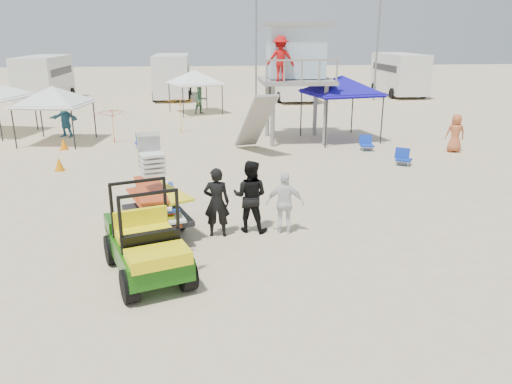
{
  "coord_description": "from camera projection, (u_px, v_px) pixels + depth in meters",
  "views": [
    {
      "loc": [
        -0.65,
        -8.02,
        4.85
      ],
      "look_at": [
        0.5,
        3.0,
        1.3
      ],
      "focal_mm": 35.0,
      "sensor_mm": 36.0,
      "label": 1
    }
  ],
  "objects": [
    {
      "name": "rv_far_right",
      "position": [
        399.0,
        72.0,
        39.9
      ],
      "size": [
        2.64,
        6.6,
        3.25
      ],
      "color": "silver",
      "rests_on": "ground"
    },
    {
      "name": "canopy_white_a",
      "position": [
        52.0,
        89.0,
        22.26
      ],
      "size": [
        3.15,
        3.15,
        2.98
      ],
      "color": "black",
      "rests_on": "ground"
    },
    {
      "name": "rv_mid_right",
      "position": [
        291.0,
        75.0,
        37.59
      ],
      "size": [
        2.64,
        7.0,
        3.25
      ],
      "color": "silver",
      "rests_on": "ground"
    },
    {
      "name": "rv_far_left",
      "position": [
        44.0,
        77.0,
        35.82
      ],
      "size": [
        2.64,
        6.8,
        3.25
      ],
      "color": "silver",
      "rests_on": "ground"
    },
    {
      "name": "lifeguard_tower",
      "position": [
        294.0,
        56.0,
        22.42
      ],
      "size": [
        3.28,
        3.28,
        5.14
      ],
      "color": "gray",
      "rests_on": "ground"
    },
    {
      "name": "light_pole_left",
      "position": [
        256.0,
        46.0,
        33.79
      ],
      "size": [
        0.14,
        0.14,
        8.0
      ],
      "primitive_type": "cylinder",
      "color": "slate",
      "rests_on": "ground"
    },
    {
      "name": "ground",
      "position": [
        246.0,
        310.0,
        9.14
      ],
      "size": [
        140.0,
        140.0,
        0.0
      ],
      "primitive_type": "plane",
      "color": "beige",
      "rests_on": "ground"
    },
    {
      "name": "beach_chair_a",
      "position": [
        142.0,
        141.0,
        21.94
      ],
      "size": [
        0.66,
        0.72,
        0.64
      ],
      "color": "#0F2CAD",
      "rests_on": "ground"
    },
    {
      "name": "cone_far",
      "position": [
        64.0,
        144.0,
        21.59
      ],
      "size": [
        0.34,
        0.34,
        0.5
      ],
      "primitive_type": "cone",
      "color": "orange",
      "rests_on": "ground"
    },
    {
      "name": "umbrella_a",
      "position": [
        113.0,
        126.0,
        22.68
      ],
      "size": [
        2.06,
        2.09,
        1.58
      ],
      "primitive_type": "imported",
      "rotation": [
        0.0,
        0.0,
        -0.22
      ],
      "color": "red",
      "rests_on": "ground"
    },
    {
      "name": "light_pole_right",
      "position": [
        377.0,
        45.0,
        36.1
      ],
      "size": [
        0.14,
        0.14,
        8.0
      ],
      "primitive_type": "cylinder",
      "color": "slate",
      "rests_on": "ground"
    },
    {
      "name": "utility_cart",
      "position": [
        145.0,
        236.0,
        10.14
      ],
      "size": [
        2.02,
        2.81,
        1.93
      ],
      "color": "#144F0C",
      "rests_on": "ground"
    },
    {
      "name": "man_left",
      "position": [
        217.0,
        202.0,
        12.23
      ],
      "size": [
        0.68,
        0.48,
        1.75
      ],
      "primitive_type": "imported",
      "rotation": [
        0.0,
        0.0,
        3.04
      ],
      "color": "black",
      "rests_on": "ground"
    },
    {
      "name": "distant_beachgoers",
      "position": [
        190.0,
        115.0,
        25.46
      ],
      "size": [
        18.46,
        12.43,
        1.68
      ],
      "color": "#B85B34",
      "rests_on": "ground"
    },
    {
      "name": "man_mid",
      "position": [
        250.0,
        196.0,
        12.53
      ],
      "size": [
        1.08,
        0.96,
        1.85
      ],
      "primitive_type": "imported",
      "rotation": [
        0.0,
        0.0,
        2.81
      ],
      "color": "black",
      "rests_on": "ground"
    },
    {
      "name": "umbrella_b",
      "position": [
        181.0,
        115.0,
        24.93
      ],
      "size": [
        2.82,
        2.82,
        1.81
      ],
      "primitive_type": "imported",
      "rotation": [
        0.0,
        0.0,
        0.77
      ],
      "color": "yellow",
      "rests_on": "ground"
    },
    {
      "name": "beach_chair_c",
      "position": [
        403.0,
        157.0,
        19.1
      ],
      "size": [
        0.73,
        0.83,
        0.64
      ],
      "color": "#0E2D9C",
      "rests_on": "ground"
    },
    {
      "name": "beach_chair_b",
      "position": [
        366.0,
        143.0,
        21.48
      ],
      "size": [
        0.58,
        0.62,
        0.64
      ],
      "color": "#1034AF",
      "rests_on": "ground"
    },
    {
      "name": "cone_near",
      "position": [
        59.0,
        164.0,
        18.28
      ],
      "size": [
        0.34,
        0.34,
        0.5
      ],
      "primitive_type": "cone",
      "color": "orange",
      "rests_on": "ground"
    },
    {
      "name": "rv_mid_left",
      "position": [
        172.0,
        74.0,
        38.13
      ],
      "size": [
        2.65,
        6.5,
        3.25
      ],
      "color": "silver",
      "rests_on": "ground"
    },
    {
      "name": "canopy_white_c",
      "position": [
        194.0,
        72.0,
        30.63
      ],
      "size": [
        3.51,
        3.51,
        3.06
      ],
      "color": "black",
      "rests_on": "ground"
    },
    {
      "name": "surf_trailer",
      "position": [
        155.0,
        198.0,
        12.35
      ],
      "size": [
        1.94,
        2.66,
        2.29
      ],
      "color": "black",
      "rests_on": "ground"
    },
    {
      "name": "canopy_blue",
      "position": [
        342.0,
        79.0,
        22.8
      ],
      "size": [
        3.49,
        3.49,
        3.39
      ],
      "color": "black",
      "rests_on": "ground"
    },
    {
      "name": "man_right",
      "position": [
        285.0,
        203.0,
        12.42
      ],
      "size": [
        0.98,
        0.52,
        1.59
      ],
      "primitive_type": "imported",
      "rotation": [
        0.0,
        0.0,
        2.99
      ],
      "color": "white",
      "rests_on": "ground"
    }
  ]
}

